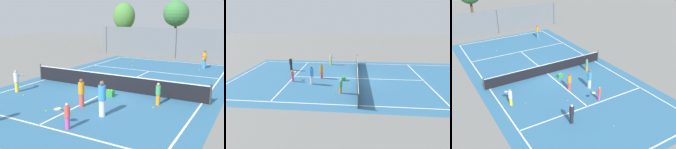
{
  "view_description": "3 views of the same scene",
  "coord_description": "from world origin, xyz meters",
  "views": [
    {
      "loc": [
        7.96,
        -14.3,
        4.63
      ],
      "look_at": [
        0.67,
        -1.17,
        1.28
      ],
      "focal_mm": 43.4,
      "sensor_mm": 36.0,
      "label": 1
    },
    {
      "loc": [
        16.54,
        -0.41,
        6.13
      ],
      "look_at": [
        1.19,
        -1.8,
        0.78
      ],
      "focal_mm": 28.26,
      "sensor_mm": 36.0,
      "label": 2
    },
    {
      "loc": [
        -9.9,
        -19.39,
        11.01
      ],
      "look_at": [
        0.43,
        -2.3,
        0.8
      ],
      "focal_mm": 41.63,
      "sensor_mm": 36.0,
      "label": 3
    }
  ],
  "objects": [
    {
      "name": "tennis_ball_1",
      "position": [
        -3.82,
        -3.63,
        0.03
      ],
      "size": [
        0.07,
        0.07,
        0.07
      ],
      "primitive_type": "sphere",
      "color": "#CCE533",
      "rests_on": "ground_plane"
    },
    {
      "name": "tennis_ball_7",
      "position": [
        -2.28,
        8.01,
        0.03
      ],
      "size": [
        0.07,
        0.07,
        0.07
      ],
      "primitive_type": "sphere",
      "color": "#CCE533",
      "rests_on": "ground_plane"
    },
    {
      "name": "player_4",
      "position": [
        1.28,
        -6.1,
        0.6
      ],
      "size": [
        0.81,
        0.35,
        1.14
      ],
      "color": "#D14799",
      "rests_on": "ground_plane"
    },
    {
      "name": "tennis_net",
      "position": [
        0.0,
        0.0,
        0.51
      ],
      "size": [
        11.9,
        0.1,
        1.1
      ],
      "color": "#333833",
      "rests_on": "ground_plane"
    },
    {
      "name": "tennis_ball_0",
      "position": [
        3.49,
        -1.96,
        0.03
      ],
      "size": [
        0.07,
        0.07,
        0.07
      ],
      "primitive_type": "sphere",
      "color": "#CCE533",
      "rests_on": "ground_plane"
    },
    {
      "name": "perimeter_fence",
      "position": [
        0.0,
        14.0,
        1.6
      ],
      "size": [
        18.0,
        0.12,
        3.2
      ],
      "color": "slate",
      "rests_on": "ground_plane"
    },
    {
      "name": "tree_0",
      "position": [
        -1.81,
        19.78,
        4.68
      ],
      "size": [
        3.19,
        3.19,
        6.32
      ],
      "color": "brown",
      "rests_on": "ground_plane"
    },
    {
      "name": "player_1",
      "position": [
        1.8,
        -4.15,
        0.86
      ],
      "size": [
        0.36,
        0.36,
        1.69
      ],
      "color": "silver",
      "rests_on": "ground_plane"
    },
    {
      "name": "tennis_ball_4",
      "position": [
        -3.22,
        10.22,
        0.03
      ],
      "size": [
        0.07,
        0.07,
        0.07
      ],
      "primitive_type": "sphere",
      "color": "#CCE533",
      "rests_on": "ground_plane"
    },
    {
      "name": "tennis_ball_5",
      "position": [
        3.54,
        8.88,
        0.03
      ],
      "size": [
        0.07,
        0.07,
        0.07
      ],
      "primitive_type": "sphere",
      "color": "#CCE533",
      "rests_on": "ground_plane"
    },
    {
      "name": "player_0",
      "position": [
        3.74,
        9.73,
        0.84
      ],
      "size": [
        0.49,
        0.93,
        1.63
      ],
      "color": "#388CD8",
      "rests_on": "ground_plane"
    },
    {
      "name": "court_surface",
      "position": [
        0.0,
        0.0,
        0.0
      ],
      "size": [
        13.0,
        25.0,
        0.01
      ],
      "color": "teal",
      "rests_on": "ground_plane"
    },
    {
      "name": "tennis_ball_6",
      "position": [
        2.1,
        -2.36,
        0.03
      ],
      "size": [
        0.07,
        0.07,
        0.07
      ],
      "primitive_type": "sphere",
      "color": "#CCE533",
      "rests_on": "ground_plane"
    },
    {
      "name": "player_6",
      "position": [
        3.52,
        -1.37,
        0.61
      ],
      "size": [
        0.25,
        0.25,
        1.19
      ],
      "color": "orange",
      "rests_on": "ground_plane"
    },
    {
      "name": "tennis_ball_3",
      "position": [
        1.13,
        0.26,
        0.03
      ],
      "size": [
        0.07,
        0.07,
        0.07
      ],
      "primitive_type": "sphere",
      "color": "#CCE533",
      "rests_on": "ground_plane"
    },
    {
      "name": "ball_crate",
      "position": [
        0.62,
        -1.29,
        0.18
      ],
      "size": [
        0.41,
        0.32,
        0.43
      ],
      "color": "green",
      "rests_on": "ground_plane"
    },
    {
      "name": "tree_1",
      "position": [
        -8.68,
        19.03,
        4.31
      ],
      "size": [
        3.0,
        2.61,
        6.16
      ],
      "color": "brown",
      "rests_on": "ground_plane"
    },
    {
      "name": "tennis_ball_8",
      "position": [
        -0.88,
        -4.98,
        0.03
      ],
      "size": [
        0.07,
        0.07,
        0.07
      ],
      "primitive_type": "sphere",
      "color": "#CCE533",
      "rests_on": "ground_plane"
    },
    {
      "name": "ground_plane",
      "position": [
        0.0,
        0.0,
        0.0
      ],
      "size": [
        80.0,
        80.0,
        0.0
      ],
      "primitive_type": "plane",
      "color": "slate"
    },
    {
      "name": "player_3",
      "position": [
        0.2,
        -3.53,
        0.75
      ],
      "size": [
        0.31,
        0.31,
        1.46
      ],
      "color": "#E54C3F",
      "rests_on": "ground_plane"
    },
    {
      "name": "player_5",
      "position": [
        -4.82,
        -3.21,
        0.7
      ],
      "size": [
        0.46,
        0.87,
        1.35
      ],
      "color": "yellow",
      "rests_on": "ground_plane"
    }
  ]
}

